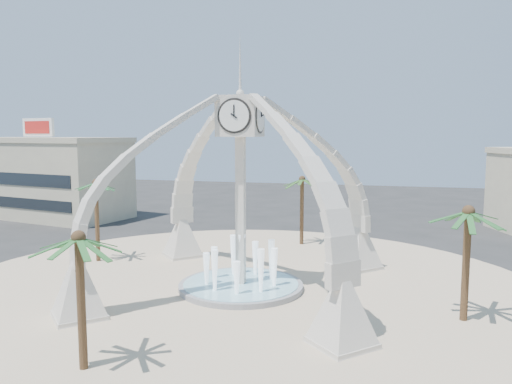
% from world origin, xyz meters
% --- Properties ---
extents(ground, '(140.00, 140.00, 0.00)m').
position_xyz_m(ground, '(0.00, 0.00, 0.00)').
color(ground, '#282828').
rests_on(ground, ground).
extents(plaza, '(40.00, 40.00, 0.06)m').
position_xyz_m(plaza, '(0.00, 0.00, 0.03)').
color(plaza, '#BEAD8D').
rests_on(plaza, ground).
extents(clock_tower, '(17.94, 17.94, 16.30)m').
position_xyz_m(clock_tower, '(-0.00, -0.00, 6.49)').
color(clock_tower, beige).
rests_on(clock_tower, ground).
extents(fountain, '(8.00, 8.00, 3.62)m').
position_xyz_m(fountain, '(0.00, 0.00, 0.29)').
color(fountain, '#98989B').
rests_on(fountain, ground).
extents(building_nw, '(23.75, 13.73, 11.90)m').
position_xyz_m(building_nw, '(-32.00, 22.00, 4.83)').
color(building_nw, '#C0B695').
rests_on(building_nw, ground).
extents(palm_east, '(4.76, 4.76, 6.72)m').
position_xyz_m(palm_east, '(13.08, -2.18, 5.85)').
color(palm_east, brown).
rests_on(palm_east, ground).
extents(palm_west, '(4.33, 4.33, 6.89)m').
position_xyz_m(palm_west, '(-12.89, 3.99, 6.11)').
color(palm_west, brown).
rests_on(palm_west, ground).
extents(palm_north, '(4.02, 4.02, 6.67)m').
position_xyz_m(palm_north, '(1.56, 14.08, 5.87)').
color(palm_north, brown).
rests_on(palm_north, ground).
extents(palm_south, '(4.60, 4.60, 6.43)m').
position_xyz_m(palm_south, '(-3.33, -12.27, 5.62)').
color(palm_south, brown).
rests_on(palm_south, ground).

